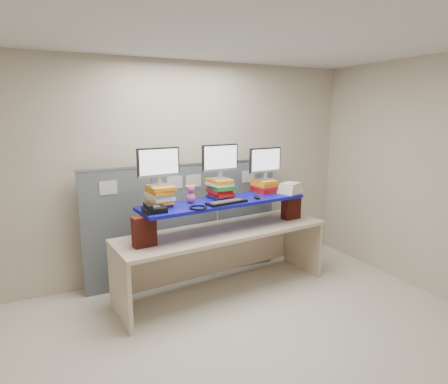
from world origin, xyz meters
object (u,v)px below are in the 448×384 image
desk (224,242)px  monitor_center (220,159)px  blue_board (224,202)px  keyboard (227,202)px  monitor_left (159,164)px  desk_phone (154,209)px  monitor_right (265,162)px

desk → monitor_center: monitor_center is taller
blue_board → keyboard: size_ratio=4.01×
monitor_left → monitor_center: 0.77m
desk_phone → monitor_center: bearing=16.2°
desk → blue_board: bearing=-96.0°
monitor_right → monitor_left: bearing=-180.0°
monitor_center → monitor_left: bearing=-180.0°
keyboard → desk: bearing=66.6°
blue_board → monitor_left: bearing=171.0°
desk → monitor_right: monitor_right is taller
desk → keyboard: (-0.04, -0.15, 0.53)m
desk → desk_phone: (-0.89, -0.18, 0.55)m
monitor_right → keyboard: bearing=-160.3°
keyboard → monitor_right: bearing=16.0°
blue_board → desk_phone: (-0.89, -0.18, 0.05)m
keyboard → desk_phone: bearing=172.1°
monitor_center → monitor_right: bearing=-0.0°
desk → monitor_left: size_ratio=5.60×
desk → monitor_center: bearing=80.9°
monitor_center → keyboard: size_ratio=0.94×
blue_board → desk_phone: size_ratio=8.85×
blue_board → monitor_right: size_ratio=4.27×
monitor_left → monitor_right: (1.43, 0.15, -0.07)m
desk → monitor_right: size_ratio=5.60×
desk → desk_phone: 1.06m
blue_board → monitor_left: size_ratio=4.27×
desk → blue_board: 0.50m
monitor_center → desk_phone: size_ratio=2.07×
monitor_left → monitor_right: bearing=0.0°
monitor_center → monitor_right: size_ratio=1.00×
desk_phone → blue_board: bearing=9.1°
monitor_right → keyboard: 0.87m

